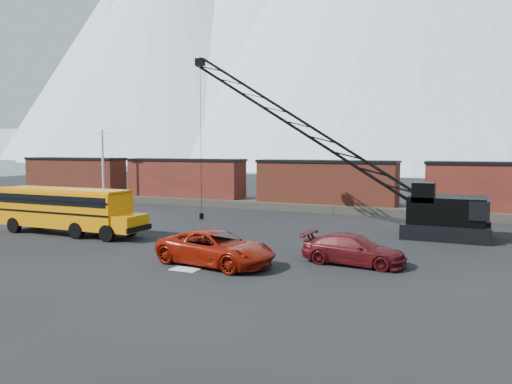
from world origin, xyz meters
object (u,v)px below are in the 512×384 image
at_px(school_bus, 68,209).
at_px(red_pickup, 216,248).
at_px(maroon_suv, 354,249).
at_px(crawler_crane, 323,139).

bearing_deg(school_bus, red_pickup, -15.40).
height_order(maroon_suv, crawler_crane, crawler_crane).
relative_size(school_bus, red_pickup, 1.83).
relative_size(maroon_suv, crawler_crane, 0.24).
height_order(red_pickup, maroon_suv, red_pickup).
bearing_deg(red_pickup, crawler_crane, 2.48).
height_order(red_pickup, crawler_crane, crawler_crane).
bearing_deg(red_pickup, school_bus, 83.64).
relative_size(school_bus, maroon_suv, 2.17).
bearing_deg(maroon_suv, red_pickup, 119.29).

